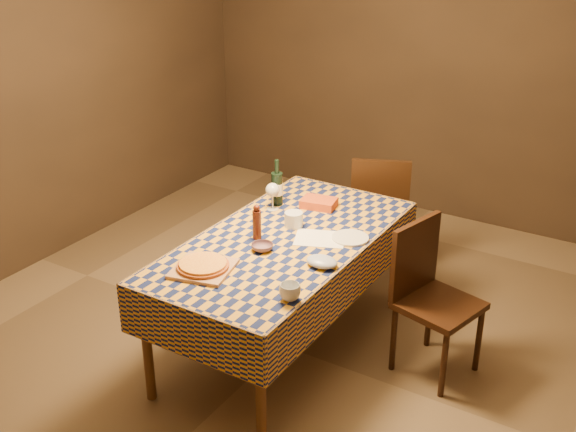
{
  "coord_description": "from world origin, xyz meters",
  "views": [
    {
      "loc": [
        2.04,
        -3.26,
        2.69
      ],
      "look_at": [
        0.0,
        0.05,
        0.9
      ],
      "focal_mm": 45.0,
      "sensor_mm": 36.0,
      "label": 1
    }
  ],
  "objects_px": {
    "cutting_board": "(203,269)",
    "wine_bottle": "(277,188)",
    "pizza": "(203,265)",
    "chair_far": "(379,207)",
    "white_plate": "(350,238)",
    "dining_table": "(284,250)",
    "chair_right": "(429,290)",
    "bowl": "(262,247)"
  },
  "relations": [
    {
      "from": "cutting_board",
      "to": "wine_bottle",
      "type": "distance_m",
      "value": 0.99
    },
    {
      "from": "pizza",
      "to": "chair_far",
      "type": "height_order",
      "value": "chair_far"
    },
    {
      "from": "pizza",
      "to": "white_plate",
      "type": "distance_m",
      "value": 0.92
    },
    {
      "from": "dining_table",
      "to": "chair_right",
      "type": "distance_m",
      "value": 0.89
    },
    {
      "from": "cutting_board",
      "to": "chair_far",
      "type": "relative_size",
      "value": 0.33
    },
    {
      "from": "cutting_board",
      "to": "wine_bottle",
      "type": "bearing_deg",
      "value": 98.08
    },
    {
      "from": "cutting_board",
      "to": "dining_table",
      "type": "bearing_deg",
      "value": 73.04
    },
    {
      "from": "chair_far",
      "to": "chair_right",
      "type": "xyz_separation_m",
      "value": [
        0.76,
        -0.95,
        0.0
      ]
    },
    {
      "from": "dining_table",
      "to": "pizza",
      "type": "height_order",
      "value": "pizza"
    },
    {
      "from": "cutting_board",
      "to": "wine_bottle",
      "type": "xyz_separation_m",
      "value": [
        -0.14,
        0.97,
        0.11
      ]
    },
    {
      "from": "bowl",
      "to": "chair_right",
      "type": "height_order",
      "value": "chair_right"
    },
    {
      "from": "white_plate",
      "to": "wine_bottle",
      "type": "bearing_deg",
      "value": 162.4
    },
    {
      "from": "white_plate",
      "to": "chair_right",
      "type": "height_order",
      "value": "chair_right"
    },
    {
      "from": "cutting_board",
      "to": "white_plate",
      "type": "distance_m",
      "value": 0.92
    },
    {
      "from": "cutting_board",
      "to": "wine_bottle",
      "type": "relative_size",
      "value": 1.0
    },
    {
      "from": "cutting_board",
      "to": "pizza",
      "type": "height_order",
      "value": "pizza"
    },
    {
      "from": "pizza",
      "to": "chair_far",
      "type": "bearing_deg",
      "value": 82.74
    },
    {
      "from": "dining_table",
      "to": "chair_right",
      "type": "height_order",
      "value": "chair_right"
    },
    {
      "from": "wine_bottle",
      "to": "white_plate",
      "type": "distance_m",
      "value": 0.69
    },
    {
      "from": "dining_table",
      "to": "chair_far",
      "type": "xyz_separation_m",
      "value": [
        0.06,
        1.25,
        -0.17
      ]
    },
    {
      "from": "chair_right",
      "to": "chair_far",
      "type": "bearing_deg",
      "value": 128.79
    },
    {
      "from": "dining_table",
      "to": "chair_right",
      "type": "xyz_separation_m",
      "value": [
        0.82,
        0.3,
        -0.17
      ]
    },
    {
      "from": "dining_table",
      "to": "white_plate",
      "type": "distance_m",
      "value": 0.41
    },
    {
      "from": "dining_table",
      "to": "bowl",
      "type": "height_order",
      "value": "bowl"
    },
    {
      "from": "cutting_board",
      "to": "chair_right",
      "type": "xyz_separation_m",
      "value": [
        0.99,
        0.86,
        -0.26
      ]
    },
    {
      "from": "bowl",
      "to": "chair_far",
      "type": "distance_m",
      "value": 1.46
    },
    {
      "from": "chair_far",
      "to": "chair_right",
      "type": "bearing_deg",
      "value": -51.21
    },
    {
      "from": "white_plate",
      "to": "chair_far",
      "type": "bearing_deg",
      "value": 105.1
    },
    {
      "from": "cutting_board",
      "to": "white_plate",
      "type": "xyz_separation_m",
      "value": [
        0.51,
        0.77,
        -0.0
      ]
    },
    {
      "from": "chair_far",
      "to": "cutting_board",
      "type": "bearing_deg",
      "value": -97.26
    },
    {
      "from": "bowl",
      "to": "chair_far",
      "type": "height_order",
      "value": "chair_far"
    },
    {
      "from": "pizza",
      "to": "chair_right",
      "type": "distance_m",
      "value": 1.34
    },
    {
      "from": "dining_table",
      "to": "bowl",
      "type": "distance_m",
      "value": 0.21
    },
    {
      "from": "bowl",
      "to": "chair_right",
      "type": "distance_m",
      "value": 1.01
    },
    {
      "from": "white_plate",
      "to": "chair_far",
      "type": "xyz_separation_m",
      "value": [
        -0.28,
        1.04,
        -0.25
      ]
    },
    {
      "from": "pizza",
      "to": "chair_far",
      "type": "xyz_separation_m",
      "value": [
        0.23,
        1.8,
        -0.28
      ]
    },
    {
      "from": "wine_bottle",
      "to": "white_plate",
      "type": "relative_size",
      "value": 1.4
    },
    {
      "from": "dining_table",
      "to": "cutting_board",
      "type": "relative_size",
      "value": 5.95
    },
    {
      "from": "cutting_board",
      "to": "bowl",
      "type": "relative_size",
      "value": 2.44
    },
    {
      "from": "dining_table",
      "to": "chair_far",
      "type": "distance_m",
      "value": 1.26
    },
    {
      "from": "pizza",
      "to": "bowl",
      "type": "distance_m",
      "value": 0.4
    },
    {
      "from": "pizza",
      "to": "chair_far",
      "type": "distance_m",
      "value": 1.84
    }
  ]
}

